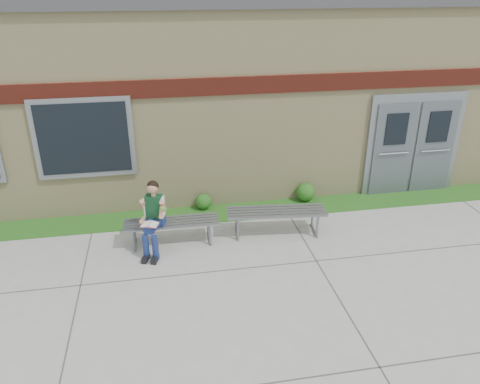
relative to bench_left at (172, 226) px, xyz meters
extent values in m
plane|color=#9E9E99|center=(1.46, -1.59, -0.35)|extent=(80.00, 80.00, 0.00)
cube|color=#165519|center=(1.46, 1.01, -0.34)|extent=(16.00, 0.80, 0.02)
cube|color=beige|center=(1.46, 4.41, 1.65)|extent=(16.00, 6.00, 4.00)
cube|color=maroon|center=(1.46, 1.38, 2.25)|extent=(16.00, 0.06, 0.35)
cube|color=slate|center=(-1.54, 1.37, 1.35)|extent=(1.90, 0.08, 1.60)
cube|color=black|center=(-1.54, 1.33, 1.35)|extent=(1.70, 0.04, 1.40)
cube|color=slate|center=(5.46, 1.37, 0.80)|extent=(2.20, 0.08, 2.30)
cube|color=#4F585F|center=(4.96, 1.32, 0.70)|extent=(0.92, 0.06, 2.10)
cube|color=#4F585F|center=(5.96, 1.32, 0.70)|extent=(0.92, 0.06, 2.10)
cube|color=slate|center=(0.00, 0.00, 0.09)|extent=(1.74, 0.51, 0.03)
cube|color=slate|center=(-0.69, 0.00, -0.15)|extent=(0.05, 0.48, 0.40)
cube|color=slate|center=(0.69, 0.00, -0.15)|extent=(0.05, 0.48, 0.40)
cube|color=slate|center=(2.00, 0.00, 0.13)|extent=(1.94, 0.72, 0.04)
cube|color=slate|center=(1.24, 0.00, -0.13)|extent=(0.10, 0.53, 0.43)
cube|color=slate|center=(2.76, 0.00, -0.13)|extent=(0.10, 0.53, 0.43)
cube|color=navy|center=(-0.27, -0.05, 0.18)|extent=(0.37, 0.31, 0.15)
cube|color=#0D3219|center=(-0.28, -0.07, 0.47)|extent=(0.34, 0.27, 0.43)
sphere|color=tan|center=(-0.28, -0.07, 0.84)|extent=(0.25, 0.25, 0.20)
sphere|color=black|center=(-0.28, -0.06, 0.86)|extent=(0.26, 0.26, 0.21)
cylinder|color=navy|center=(-0.43, -0.26, 0.20)|extent=(0.25, 0.42, 0.14)
cylinder|color=navy|center=(-0.27, -0.31, 0.20)|extent=(0.25, 0.42, 0.14)
cylinder|color=navy|center=(-0.48, -0.48, -0.11)|extent=(0.11, 0.11, 0.47)
cylinder|color=navy|center=(-0.31, -0.52, -0.11)|extent=(0.11, 0.11, 0.47)
cube|color=black|center=(-0.49, -0.54, -0.30)|extent=(0.16, 0.26, 0.09)
cube|color=black|center=(-0.33, -0.59, -0.30)|extent=(0.16, 0.26, 0.09)
cylinder|color=tan|center=(-0.47, -0.07, 0.52)|extent=(0.14, 0.22, 0.25)
cylinder|color=tan|center=(-0.13, -0.17, 0.52)|extent=(0.14, 0.22, 0.25)
cube|color=white|center=(-0.38, -0.39, 0.29)|extent=(0.34, 0.28, 0.01)
cube|color=#C0485D|center=(-0.38, -0.39, 0.28)|extent=(0.34, 0.29, 0.01)
sphere|color=#58B12F|center=(-0.14, -0.31, 0.53)|extent=(0.08, 0.08, 0.08)
sphere|color=#165519|center=(0.73, 1.26, -0.16)|extent=(0.34, 0.34, 0.34)
sphere|color=#165519|center=(2.99, 1.26, -0.12)|extent=(0.41, 0.41, 0.41)
camera|label=1|loc=(-0.10, -7.68, 4.21)|focal=35.00mm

